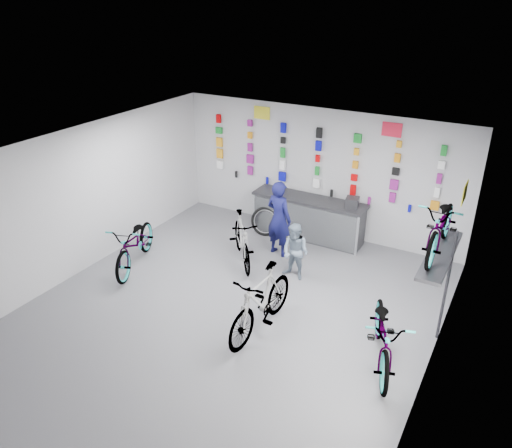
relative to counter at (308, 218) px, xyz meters
The scene contains 21 objects.
floor 3.57m from the counter, 90.00° to the right, with size 8.00×8.00×0.00m, color #57575C.
ceiling 4.34m from the counter, 90.00° to the right, with size 8.00×8.00×0.00m, color white.
wall_back 1.11m from the counter, 90.00° to the left, with size 7.00×7.00×0.00m, color silver.
wall_front 7.61m from the counter, 90.00° to the right, with size 7.00×7.00×0.00m, color silver.
wall_left 5.08m from the counter, 134.67° to the right, with size 8.00×8.00×0.00m, color silver.
wall_right 5.08m from the counter, 45.33° to the right, with size 8.00×8.00×0.00m, color silver.
counter is the anchor object (origin of this frame).
merch_wall 1.33m from the counter, 105.98° to the left, with size 5.58×0.08×1.57m.
wall_bracket 4.18m from the counter, 35.12° to the right, with size 0.39×1.90×2.00m.
sign_left 2.73m from the counter, 163.67° to the left, with size 0.42×0.02×0.30m, color yellow.
sign_right 2.78m from the counter, 15.36° to the left, with size 0.42×0.02×0.30m, color red.
sign_side 4.72m from the counter, 33.92° to the right, with size 0.02×0.40×0.30m, color yellow.
bike_left 4.01m from the counter, 130.84° to the right, with size 0.71×2.03×1.06m, color gray.
bike_center 3.75m from the counter, 78.27° to the right, with size 0.56×1.97×1.18m, color gray.
bike_right 4.44m from the counter, 50.63° to the right, with size 0.70×2.00×1.05m, color gray.
bike_service 1.93m from the counter, 112.72° to the right, with size 0.51×1.82×1.09m, color gray.
bike_wall 4.30m from the counter, 35.76° to the right, with size 0.63×1.80×0.95m, color gray.
clerk 1.15m from the counter, 102.69° to the right, with size 0.63×0.41×1.72m, color #101145.
customer 1.89m from the counter, 73.89° to the right, with size 0.58×0.45×1.20m, color slate.
spare_wheel 1.03m from the counter, 158.71° to the right, with size 0.74×0.39×0.70m.
register 1.20m from the counter, ahead, with size 0.28×0.30×0.22m, color black.
Camera 1 is at (4.16, -6.32, 5.43)m, focal length 35.00 mm.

